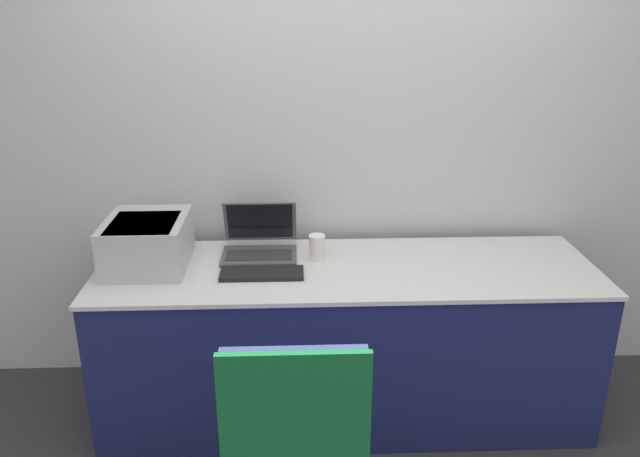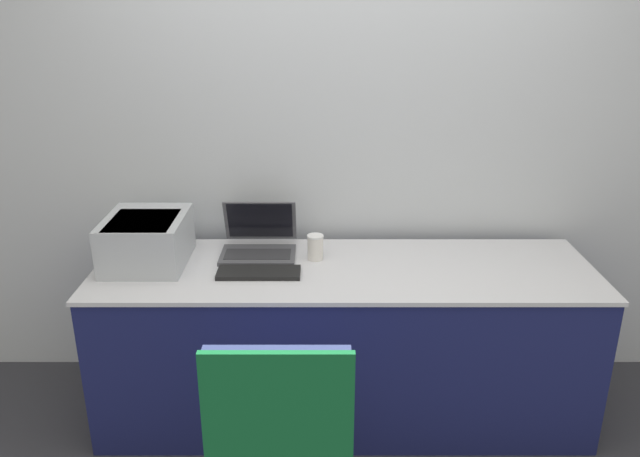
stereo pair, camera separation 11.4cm
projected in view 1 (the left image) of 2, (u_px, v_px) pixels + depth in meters
The scene contains 8 objects.
ground_plane at pixel (350, 455), 2.85m from camera, with size 14.00×14.00×0.00m, color #333338.
wall_back at pixel (341, 137), 3.14m from camera, with size 8.00×0.05×2.60m.
table at pixel (346, 341), 3.03m from camera, with size 2.32×0.71×0.79m.
printer at pixel (147, 241), 2.87m from camera, with size 0.36×0.42×0.23m.
laptop_left at pixel (260, 243), 3.03m from camera, with size 0.36×0.33×0.24m.
external_keyboard at pixel (262, 274), 2.80m from camera, with size 0.37×0.14×0.02m.
coffee_cup at pixel (317, 247), 2.96m from camera, with size 0.08×0.08×0.12m.
chair at pixel (295, 433), 2.07m from camera, with size 0.47×0.49×0.98m.
Camera 1 is at (-0.23, -2.29, 1.97)m, focal length 35.00 mm.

